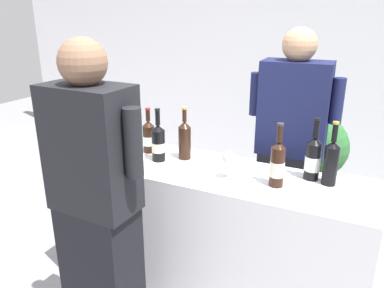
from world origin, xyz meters
name	(u,v)px	position (x,y,z in m)	size (l,w,h in m)	color
wall_back	(297,49)	(0.00, 2.60, 1.40)	(8.00, 0.10, 2.80)	white
counter	(203,235)	(0.00, 0.00, 0.46)	(1.94, 0.52, 0.91)	white
wine_bottle_0	(277,164)	(0.44, -0.03, 1.04)	(0.08, 0.08, 0.35)	black
wine_bottle_1	(331,161)	(0.69, 0.11, 1.04)	(0.08, 0.08, 0.35)	black
wine_bottle_2	(149,136)	(-0.45, 0.11, 1.02)	(0.08, 0.08, 0.30)	black
wine_bottle_3	(185,139)	(-0.18, 0.11, 1.04)	(0.08, 0.08, 0.34)	black
wine_bottle_4	(313,158)	(0.60, 0.14, 1.03)	(0.09, 0.09, 0.35)	black
wine_bottle_5	(158,143)	(-0.32, 0.01, 1.03)	(0.08, 0.08, 0.34)	black
wine_glass	(229,159)	(0.17, -0.05, 1.03)	(0.08, 0.08, 0.17)	silver
ice_bucket	(110,138)	(-0.68, 0.00, 1.02)	(0.22, 0.22, 0.21)	silver
person_server	(289,159)	(0.39, 0.58, 0.84)	(0.60, 0.25, 1.71)	black
person_guest	(98,219)	(-0.30, -0.62, 0.84)	(0.57, 0.26, 1.71)	black
potted_shrub	(309,163)	(0.48, 0.93, 0.69)	(0.52, 0.57, 1.08)	brown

